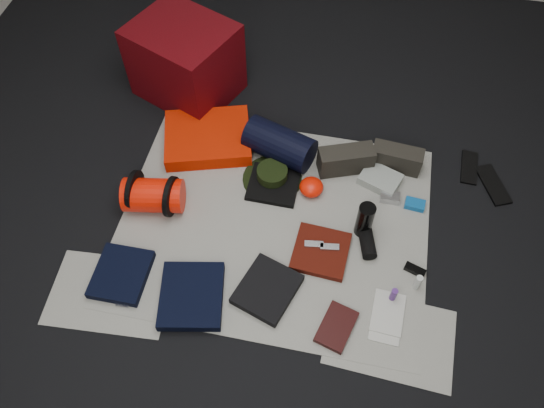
% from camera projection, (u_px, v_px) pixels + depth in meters
% --- Properties ---
extents(floor, '(4.50, 4.50, 0.02)m').
position_uv_depth(floor, '(274.00, 224.00, 2.80)').
color(floor, black).
rests_on(floor, ground).
extents(newspaper_mat, '(1.60, 1.30, 0.01)m').
position_uv_depth(newspaper_mat, '(274.00, 223.00, 2.79)').
color(newspaper_mat, '#AFAFA2').
rests_on(newspaper_mat, floor).
extents(newspaper_sheet_front_left, '(0.61, 0.44, 0.00)m').
position_uv_depth(newspaper_sheet_front_left, '(110.00, 293.00, 2.57)').
color(newspaper_sheet_front_left, '#AFAFA2').
rests_on(newspaper_sheet_front_left, floor).
extents(newspaper_sheet_front_right, '(0.60, 0.43, 0.00)m').
position_uv_depth(newspaper_sheet_front_right, '(390.00, 337.00, 2.45)').
color(newspaper_sheet_front_right, '#AFAFA2').
rests_on(newspaper_sheet_front_right, floor).
extents(red_cabinet, '(0.70, 0.65, 0.46)m').
position_uv_depth(red_cabinet, '(185.00, 61.00, 3.16)').
color(red_cabinet, '#54060B').
rests_on(red_cabinet, floor).
extents(sleeping_pad, '(0.58, 0.52, 0.09)m').
position_uv_depth(sleeping_pad, '(208.00, 138.00, 3.06)').
color(sleeping_pad, red).
rests_on(sleeping_pad, newspaper_mat).
extents(stuff_sack, '(0.34, 0.23, 0.18)m').
position_uv_depth(stuff_sack, '(154.00, 195.00, 2.78)').
color(stuff_sack, '#F21704').
rests_on(stuff_sack, newspaper_mat).
extents(sack_strap_left, '(0.02, 0.22, 0.22)m').
position_uv_depth(sack_strap_left, '(135.00, 190.00, 2.77)').
color(sack_strap_left, black).
rests_on(sack_strap_left, newspaper_mat).
extents(sack_strap_right, '(0.02, 0.22, 0.22)m').
position_uv_depth(sack_strap_right, '(171.00, 197.00, 2.75)').
color(sack_strap_right, black).
rests_on(sack_strap_right, newspaper_mat).
extents(navy_duffel, '(0.43, 0.31, 0.20)m').
position_uv_depth(navy_duffel, '(280.00, 144.00, 2.96)').
color(navy_duffel, black).
rests_on(navy_duffel, newspaper_mat).
extents(boonie_brim, '(0.41, 0.41, 0.01)m').
position_uv_depth(boonie_brim, '(272.00, 179.00, 2.95)').
color(boonie_brim, black).
rests_on(boonie_brim, newspaper_mat).
extents(boonie_crown, '(0.17, 0.17, 0.07)m').
position_uv_depth(boonie_crown, '(272.00, 174.00, 2.91)').
color(boonie_crown, black).
rests_on(boonie_crown, boonie_brim).
extents(hiking_boot_left, '(0.32, 0.21, 0.15)m').
position_uv_depth(hiking_boot_left, '(346.00, 160.00, 2.93)').
color(hiking_boot_left, '#292720').
rests_on(hiking_boot_left, newspaper_mat).
extents(hiking_boot_right, '(0.29, 0.13, 0.14)m').
position_uv_depth(hiking_boot_right, '(397.00, 158.00, 2.94)').
color(hiking_boot_right, '#292720').
rests_on(hiking_boot_right, newspaper_mat).
extents(flip_flop_left, '(0.10, 0.24, 0.01)m').
position_uv_depth(flip_flop_left, '(469.00, 167.00, 2.99)').
color(flip_flop_left, black).
rests_on(flip_flop_left, floor).
extents(flip_flop_right, '(0.20, 0.29, 0.01)m').
position_uv_depth(flip_flop_right, '(493.00, 185.00, 2.93)').
color(flip_flop_right, black).
rests_on(flip_flop_right, floor).
extents(trousers_navy_a, '(0.26, 0.29, 0.05)m').
position_uv_depth(trousers_navy_a, '(121.00, 274.00, 2.60)').
color(trousers_navy_a, black).
rests_on(trousers_navy_a, newspaper_mat).
extents(trousers_navy_b, '(0.35, 0.39, 0.05)m').
position_uv_depth(trousers_navy_b, '(192.00, 296.00, 2.53)').
color(trousers_navy_b, black).
rests_on(trousers_navy_b, newspaper_mat).
extents(trousers_charcoal, '(0.33, 0.36, 0.05)m').
position_uv_depth(trousers_charcoal, '(267.00, 289.00, 2.55)').
color(trousers_charcoal, black).
rests_on(trousers_charcoal, newspaper_mat).
extents(black_tshirt, '(0.27, 0.25, 0.03)m').
position_uv_depth(black_tshirt, '(274.00, 185.00, 2.91)').
color(black_tshirt, black).
rests_on(black_tshirt, newspaper_mat).
extents(red_shirt, '(0.29, 0.29, 0.04)m').
position_uv_depth(red_shirt, '(321.00, 251.00, 2.67)').
color(red_shirt, '#481007').
rests_on(red_shirt, newspaper_mat).
extents(orange_stuff_sack, '(0.16, 0.16, 0.09)m').
position_uv_depth(orange_stuff_sack, '(311.00, 187.00, 2.87)').
color(orange_stuff_sack, '#F21704').
rests_on(orange_stuff_sack, newspaper_mat).
extents(first_aid_pouch, '(0.25, 0.22, 0.05)m').
position_uv_depth(first_aid_pouch, '(380.00, 179.00, 2.92)').
color(first_aid_pouch, gray).
rests_on(first_aid_pouch, newspaper_mat).
extents(water_bottle, '(0.09, 0.09, 0.21)m').
position_uv_depth(water_bottle, '(365.00, 220.00, 2.67)').
color(water_bottle, black).
rests_on(water_bottle, newspaper_mat).
extents(speaker, '(0.12, 0.20, 0.07)m').
position_uv_depth(speaker, '(367.00, 241.00, 2.69)').
color(speaker, black).
rests_on(speaker, newspaper_mat).
extents(compact_camera, '(0.10, 0.06, 0.04)m').
position_uv_depth(compact_camera, '(390.00, 198.00, 2.85)').
color(compact_camera, '#BABBBF').
rests_on(compact_camera, newspaper_mat).
extents(cyan_case, '(0.11, 0.08, 0.03)m').
position_uv_depth(cyan_case, '(415.00, 204.00, 2.83)').
color(cyan_case, '#0F5597').
rests_on(cyan_case, newspaper_mat).
extents(toiletry_purple, '(0.03, 0.03, 0.09)m').
position_uv_depth(toiletry_purple, '(393.00, 295.00, 2.51)').
color(toiletry_purple, '#50267A').
rests_on(toiletry_purple, newspaper_mat).
extents(toiletry_clear, '(0.04, 0.04, 0.10)m').
position_uv_depth(toiletry_clear, '(418.00, 282.00, 2.54)').
color(toiletry_clear, silver).
rests_on(toiletry_clear, newspaper_mat).
extents(paperback_book, '(0.19, 0.25, 0.03)m').
position_uv_depth(paperback_book, '(336.00, 327.00, 2.46)').
color(paperback_book, black).
rests_on(paperback_book, newspaper_mat).
extents(map_booklet, '(0.16, 0.23, 0.01)m').
position_uv_depth(map_booklet, '(388.00, 313.00, 2.50)').
color(map_booklet, '#B9B9B0').
rests_on(map_booklet, newspaper_mat).
extents(map_printout, '(0.15, 0.19, 0.01)m').
position_uv_depth(map_printout, '(386.00, 325.00, 2.47)').
color(map_printout, '#B9B9B0').
rests_on(map_printout, newspaper_mat).
extents(sunglasses, '(0.11, 0.07, 0.03)m').
position_uv_depth(sunglasses, '(415.00, 270.00, 2.62)').
color(sunglasses, black).
rests_on(sunglasses, newspaper_mat).
extents(key_cluster, '(0.07, 0.07, 0.01)m').
position_uv_depth(key_cluster, '(124.00, 301.00, 2.54)').
color(key_cluster, '#BABBBF').
rests_on(key_cluster, newspaper_mat).
extents(tape_roll, '(0.05, 0.05, 0.04)m').
position_uv_depth(tape_roll, '(278.00, 178.00, 2.90)').
color(tape_roll, silver).
rests_on(tape_roll, black_tshirt).
extents(energy_bar_a, '(0.10, 0.05, 0.01)m').
position_uv_depth(energy_bar_a, '(314.00, 244.00, 2.67)').
color(energy_bar_a, '#BABBBF').
rests_on(energy_bar_a, red_shirt).
extents(energy_bar_b, '(0.10, 0.05, 0.01)m').
position_uv_depth(energy_bar_b, '(330.00, 247.00, 2.66)').
color(energy_bar_b, '#BABBBF').
rests_on(energy_bar_b, red_shirt).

